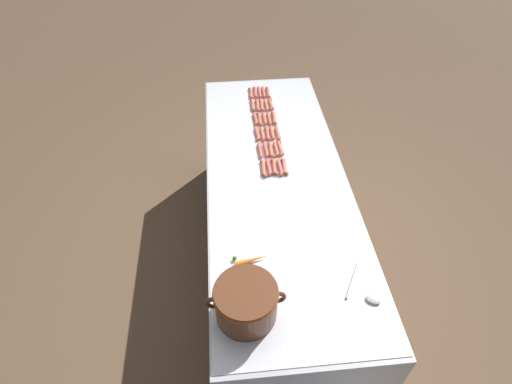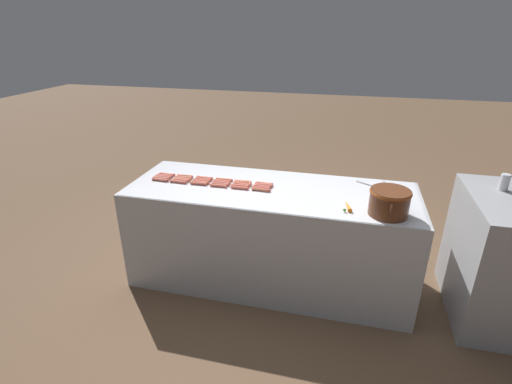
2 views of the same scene
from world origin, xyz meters
name	(u,v)px [view 2 (image 2 of 2)]	position (x,y,z in m)	size (l,w,h in m)	color
ground_plane	(270,277)	(0.00, 0.00, 0.00)	(20.00, 20.00, 0.00)	brown
griddle_counter	(270,235)	(0.00, 0.00, 0.44)	(0.85, 2.36, 0.88)	#ADAFB5
back_cabinet	(511,260)	(0.01, 1.85, 0.49)	(0.92, 0.75, 0.98)	#939599
hot_dog_0	(167,174)	(-0.06, -0.96, 0.89)	(0.03, 0.16, 0.03)	#CC5F4F
hot_dog_1	(185,176)	(-0.06, -0.79, 0.89)	(0.03, 0.16, 0.03)	#BF634C
hot_dog_2	(205,178)	(-0.06, -0.60, 0.89)	(0.03, 0.16, 0.03)	#C75D49
hot_dog_3	(224,180)	(-0.06, -0.42, 0.89)	(0.03, 0.16, 0.03)	#C75E47
hot_dog_4	(243,182)	(-0.06, -0.26, 0.89)	(0.04, 0.16, 0.03)	#C66547
hot_dog_5	(264,184)	(-0.06, -0.07, 0.89)	(0.03, 0.16, 0.03)	#CB6751
hot_dog_6	(165,176)	(-0.02, -0.96, 0.89)	(0.03, 0.16, 0.03)	#C45B49
hot_dog_7	(184,177)	(-0.02, -0.78, 0.89)	(0.03, 0.16, 0.03)	#C5674B
hot_dog_8	(203,179)	(-0.02, -0.60, 0.89)	(0.03, 0.16, 0.03)	#C05948
hot_dog_9	(222,181)	(-0.02, -0.43, 0.89)	(0.03, 0.16, 0.03)	#C76348
hot_dog_10	(243,183)	(-0.03, -0.25, 0.89)	(0.03, 0.16, 0.03)	#BF614C
hot_dog_11	(264,185)	(-0.03, -0.07, 0.89)	(0.03, 0.16, 0.03)	#C35E51
hot_dog_12	(163,177)	(0.01, -0.96, 0.89)	(0.03, 0.16, 0.03)	#C05A51
hot_dog_13	(182,179)	(0.01, -0.78, 0.89)	(0.03, 0.16, 0.03)	#C9664E
hot_dog_14	(201,181)	(0.01, -0.60, 0.89)	(0.03, 0.16, 0.03)	#CA5E4A
hot_dog_15	(222,183)	(0.01, -0.42, 0.89)	(0.03, 0.16, 0.03)	#C15A4F
hot_dog_16	(242,185)	(0.01, -0.24, 0.89)	(0.03, 0.16, 0.03)	#CA644C
hot_dog_17	(262,186)	(0.01, -0.07, 0.89)	(0.03, 0.16, 0.03)	#C5604E
hot_dog_18	(161,178)	(0.04, -0.97, 0.89)	(0.03, 0.16, 0.03)	#C3674F
hot_dog_19	(181,180)	(0.04, -0.78, 0.89)	(0.03, 0.16, 0.03)	#C56150
hot_dog_20	(200,182)	(0.04, -0.60, 0.89)	(0.03, 0.16, 0.03)	#C26349
hot_dog_21	(221,184)	(0.04, -0.42, 0.89)	(0.03, 0.16, 0.03)	#BF644E
hot_dog_22	(240,186)	(0.04, -0.25, 0.89)	(0.03, 0.16, 0.03)	#C3604E
hot_dog_23	(261,188)	(0.04, -0.08, 0.89)	(0.03, 0.16, 0.03)	#C3594E
hot_dog_24	(160,180)	(0.08, -0.95, 0.89)	(0.03, 0.16, 0.03)	#C2634E
hot_dog_25	(178,182)	(0.08, -0.79, 0.89)	(0.03, 0.16, 0.03)	#C65E4E
hot_dog_26	(198,183)	(0.07, -0.61, 0.89)	(0.03, 0.16, 0.03)	#C15B48
hot_dog_27	(218,186)	(0.08, -0.43, 0.89)	(0.04, 0.16, 0.03)	#CC604A
hot_dog_28	(240,188)	(0.08, -0.25, 0.89)	(0.03, 0.16, 0.03)	#CC5A49
hot_dog_29	(261,190)	(0.08, -0.07, 0.89)	(0.03, 0.16, 0.03)	#C4644A
bean_pot	(389,201)	(0.26, 0.90, 0.99)	(0.35, 0.28, 0.19)	#562D19
serving_spoon	(377,183)	(-0.31, 0.85, 0.89)	(0.17, 0.25, 0.02)	#B7B7BC
carrot	(347,206)	(0.22, 0.62, 0.90)	(0.18, 0.07, 0.03)	orange
soda_can	(505,182)	(-0.15, 1.72, 1.05)	(0.07, 0.07, 0.12)	#BCBCC1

